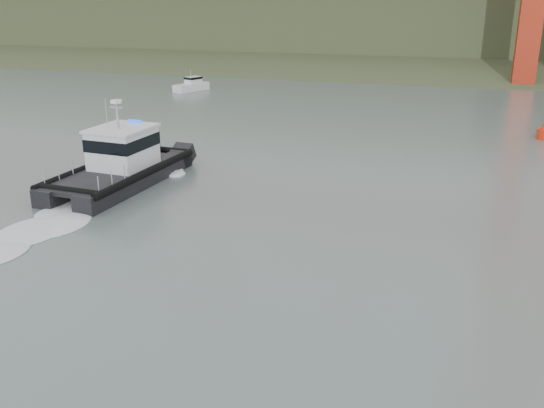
{
  "coord_description": "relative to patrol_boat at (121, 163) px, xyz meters",
  "views": [
    {
      "loc": [
        10.15,
        -17.51,
        12.33
      ],
      "look_at": [
        1.6,
        9.74,
        2.4
      ],
      "focal_mm": 40.0,
      "sensor_mm": 36.0,
      "label": 1
    }
  ],
  "objects": [
    {
      "name": "patrol_boat",
      "position": [
        0.0,
        0.0,
        0.0
      ],
      "size": [
        5.25,
        12.5,
        5.94
      ],
      "rotation": [
        0.0,
        0.0,
        -0.07
      ],
      "color": "black",
      "rests_on": "ground"
    },
    {
      "name": "ground",
      "position": [
        11.56,
        -17.34,
        -1.49
      ],
      "size": [
        400.0,
        400.0,
        0.0
      ],
      "primitive_type": "plane",
      "color": "slate",
      "rests_on": "ground"
    },
    {
      "name": "headlands",
      "position": [
        11.56,
        108.16,
        5.56
      ],
      "size": [
        500.0,
        105.36,
        27.12
      ],
      "color": "#3A4A2A",
      "rests_on": "ground"
    },
    {
      "name": "motorboat",
      "position": [
        -13.17,
        40.21,
        -0.77
      ],
      "size": [
        3.51,
        5.52,
        2.88
      ],
      "rotation": [
        0.0,
        0.0,
        -0.37
      ],
      "color": "silver",
      "rests_on": "ground"
    }
  ]
}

